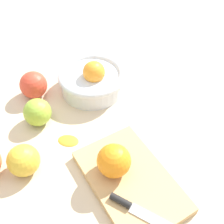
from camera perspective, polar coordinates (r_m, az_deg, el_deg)
The scene contains 9 objects.
ground_plane at distance 0.68m, azimuth -8.00°, elevation -9.69°, with size 2.40×2.40×0.00m, color beige.
bowl at distance 0.81m, azimuth -3.93°, elevation 6.48°, with size 0.19×0.19×0.10m.
cutting_board at distance 0.63m, azimuth 3.66°, elevation -13.52°, with size 0.25×0.16×0.02m, color tan.
orange_on_board at distance 0.60m, azimuth 0.37°, elevation -9.64°, with size 0.07×0.07×0.07m, color orange.
knife at distance 0.59m, azimuth 4.73°, elevation -18.68°, with size 0.14×0.09×0.01m.
apple_front_left_2 at distance 0.66m, azimuth -17.14°, elevation -9.13°, with size 0.07×0.07×0.07m, color gold.
apple_mid_left at distance 0.74m, azimuth -14.57°, elevation -0.05°, with size 0.07×0.07×0.07m, color #8EB738.
apple_mid_left_2 at distance 0.82m, azimuth -15.31°, elevation 5.22°, with size 0.08×0.08×0.08m, color #D6422D.
citrus_peel at distance 0.71m, azimuth -8.70°, elevation -5.49°, with size 0.05×0.04×0.01m, color orange.
Camera 1 is at (0.37, -0.11, 0.56)m, focal length 46.09 mm.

